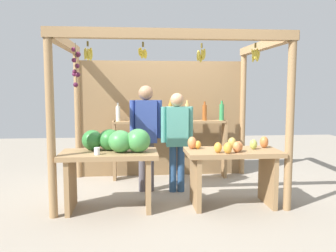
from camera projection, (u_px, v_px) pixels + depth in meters
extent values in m
plane|color=gray|center=(167.00, 191.00, 5.38)|extent=(12.00, 12.00, 0.00)
cylinder|color=#99754C|center=(51.00, 125.00, 4.15)|extent=(0.10, 0.10, 2.25)
cylinder|color=#99754C|center=(290.00, 123.00, 4.42)|extent=(0.10, 0.10, 2.25)
cylinder|color=#99754C|center=(78.00, 113.00, 6.10)|extent=(0.10, 0.10, 2.25)
cylinder|color=#99754C|center=(243.00, 112.00, 6.36)|extent=(0.10, 0.10, 2.25)
cube|color=#99754C|center=(174.00, 34.00, 4.17)|extent=(3.02, 0.12, 0.12)
cube|color=#99754C|center=(64.00, 43.00, 5.01)|extent=(0.12, 2.06, 0.12)
cube|color=#99754C|center=(264.00, 45.00, 5.28)|extent=(0.12, 2.06, 0.12)
cube|color=olive|center=(162.00, 119.00, 6.26)|extent=(2.92, 0.04, 2.02)
cylinder|color=brown|center=(143.00, 44.00, 4.27)|extent=(0.02, 0.02, 0.06)
ellipsoid|color=gold|center=(146.00, 55.00, 4.28)|extent=(0.04, 0.08, 0.11)
ellipsoid|color=gold|center=(144.00, 53.00, 4.30)|extent=(0.05, 0.05, 0.11)
ellipsoid|color=gold|center=(142.00, 54.00, 4.30)|extent=(0.05, 0.04, 0.11)
ellipsoid|color=gold|center=(140.00, 52.00, 4.28)|extent=(0.05, 0.06, 0.11)
ellipsoid|color=gold|center=(140.00, 52.00, 4.26)|extent=(0.05, 0.06, 0.11)
ellipsoid|color=gold|center=(143.00, 54.00, 4.25)|extent=(0.07, 0.04, 0.11)
ellipsoid|color=gold|center=(145.00, 54.00, 4.26)|extent=(0.05, 0.05, 0.11)
cylinder|color=brown|center=(255.00, 45.00, 4.37)|extent=(0.02, 0.02, 0.06)
ellipsoid|color=gold|center=(258.00, 56.00, 4.39)|extent=(0.04, 0.09, 0.15)
ellipsoid|color=gold|center=(256.00, 54.00, 4.40)|extent=(0.05, 0.05, 0.15)
ellipsoid|color=gold|center=(254.00, 57.00, 4.42)|extent=(0.06, 0.04, 0.15)
ellipsoid|color=gold|center=(253.00, 55.00, 4.39)|extent=(0.06, 0.08, 0.15)
ellipsoid|color=gold|center=(254.00, 54.00, 4.36)|extent=(0.07, 0.08, 0.15)
ellipsoid|color=gold|center=(255.00, 55.00, 4.35)|extent=(0.06, 0.04, 0.15)
ellipsoid|color=gold|center=(257.00, 55.00, 4.36)|extent=(0.07, 0.07, 0.15)
cylinder|color=brown|center=(88.00, 44.00, 4.20)|extent=(0.02, 0.02, 0.06)
ellipsoid|color=gold|center=(91.00, 54.00, 4.22)|extent=(0.04, 0.06, 0.15)
ellipsoid|color=gold|center=(89.00, 54.00, 4.23)|extent=(0.08, 0.06, 0.15)
ellipsoid|color=gold|center=(87.00, 54.00, 4.24)|extent=(0.09, 0.07, 0.15)
ellipsoid|color=gold|center=(85.00, 53.00, 4.21)|extent=(0.04, 0.09, 0.15)
ellipsoid|color=gold|center=(86.00, 55.00, 4.19)|extent=(0.09, 0.06, 0.15)
ellipsoid|color=gold|center=(89.00, 55.00, 4.18)|extent=(0.07, 0.05, 0.15)
cylinder|color=brown|center=(202.00, 46.00, 4.40)|extent=(0.02, 0.02, 0.06)
ellipsoid|color=gold|center=(204.00, 54.00, 4.41)|extent=(0.04, 0.09, 0.14)
ellipsoid|color=gold|center=(202.00, 57.00, 4.45)|extent=(0.07, 0.05, 0.15)
ellipsoid|color=gold|center=(198.00, 56.00, 4.43)|extent=(0.05, 0.06, 0.15)
ellipsoid|color=gold|center=(199.00, 56.00, 4.39)|extent=(0.05, 0.06, 0.15)
ellipsoid|color=gold|center=(203.00, 55.00, 4.39)|extent=(0.06, 0.05, 0.15)
cylinder|color=#4C422D|center=(76.00, 65.00, 4.37)|extent=(0.01, 0.01, 0.55)
sphere|color=#601E42|center=(74.00, 49.00, 4.37)|extent=(0.06, 0.06, 0.06)
sphere|color=#47142D|center=(78.00, 54.00, 4.39)|extent=(0.07, 0.07, 0.07)
sphere|color=#511938|center=(74.00, 60.00, 4.36)|extent=(0.06, 0.06, 0.06)
sphere|color=#511938|center=(77.00, 66.00, 4.40)|extent=(0.06, 0.06, 0.06)
sphere|color=#47142D|center=(75.00, 72.00, 4.39)|extent=(0.06, 0.06, 0.06)
sphere|color=#601E42|center=(74.00, 74.00, 4.40)|extent=(0.06, 0.06, 0.06)
sphere|color=#47142D|center=(78.00, 75.00, 4.38)|extent=(0.06, 0.06, 0.06)
sphere|color=#47142D|center=(76.00, 85.00, 4.39)|extent=(0.06, 0.06, 0.06)
cube|color=#99754C|center=(109.00, 154.00, 4.50)|extent=(1.22, 0.64, 0.06)
cube|color=#99754C|center=(71.00, 184.00, 4.49)|extent=(0.06, 0.58, 0.68)
cube|color=#99754C|center=(148.00, 182.00, 4.58)|extent=(0.06, 0.58, 0.68)
ellipsoid|color=#429347|center=(120.00, 141.00, 4.46)|extent=(0.42, 0.42, 0.28)
ellipsoid|color=#429347|center=(138.00, 141.00, 4.47)|extent=(0.31, 0.31, 0.30)
ellipsoid|color=#2D7533|center=(92.00, 140.00, 4.63)|extent=(0.29, 0.29, 0.26)
ellipsoid|color=#2D7533|center=(110.00, 140.00, 4.61)|extent=(0.41, 0.41, 0.28)
cylinder|color=white|center=(97.00, 151.00, 4.30)|extent=(0.07, 0.07, 0.09)
cube|color=#99754C|center=(233.00, 152.00, 4.65)|extent=(1.22, 0.64, 0.06)
cube|color=#99754C|center=(195.00, 181.00, 4.64)|extent=(0.06, 0.58, 0.68)
cube|color=#99754C|center=(268.00, 179.00, 4.73)|extent=(0.06, 0.58, 0.68)
ellipsoid|color=#CC7038|center=(264.00, 142.00, 4.81)|extent=(0.14, 0.14, 0.16)
ellipsoid|color=#E07F47|center=(239.00, 146.00, 4.53)|extent=(0.14, 0.14, 0.13)
ellipsoid|color=#E07F47|center=(192.00, 143.00, 4.72)|extent=(0.15, 0.15, 0.16)
ellipsoid|color=gold|center=(228.00, 148.00, 4.38)|extent=(0.14, 0.14, 0.14)
ellipsoid|color=#E07F47|center=(237.00, 147.00, 4.46)|extent=(0.14, 0.14, 0.14)
ellipsoid|color=#B79E47|center=(232.00, 142.00, 4.83)|extent=(0.14, 0.14, 0.14)
ellipsoid|color=#A8B24C|center=(253.00, 144.00, 4.69)|extent=(0.13, 0.13, 0.13)
ellipsoid|color=gold|center=(218.00, 148.00, 4.43)|extent=(0.11, 0.11, 0.13)
ellipsoid|color=gold|center=(198.00, 145.00, 4.72)|extent=(0.12, 0.12, 0.11)
cube|color=#99754C|center=(114.00, 151.00, 5.98)|extent=(0.05, 0.20, 1.00)
cube|color=#99754C|center=(224.00, 149.00, 6.15)|extent=(0.05, 0.20, 1.00)
cube|color=#99754C|center=(170.00, 122.00, 6.01)|extent=(1.89, 0.22, 0.04)
cylinder|color=silver|center=(118.00, 114.00, 5.92)|extent=(0.07, 0.07, 0.25)
cylinder|color=silver|center=(118.00, 105.00, 5.90)|extent=(0.03, 0.03, 0.06)
cylinder|color=gold|center=(135.00, 113.00, 5.94)|extent=(0.06, 0.06, 0.26)
cylinder|color=gold|center=(135.00, 104.00, 5.92)|extent=(0.03, 0.03, 0.06)
cylinder|color=gold|center=(153.00, 113.00, 5.97)|extent=(0.07, 0.07, 0.27)
cylinder|color=gold|center=(152.00, 103.00, 5.95)|extent=(0.03, 0.03, 0.06)
cylinder|color=gold|center=(170.00, 112.00, 5.99)|extent=(0.06, 0.06, 0.30)
cylinder|color=gold|center=(170.00, 102.00, 5.98)|extent=(0.03, 0.03, 0.06)
cylinder|color=#D8B266|center=(187.00, 112.00, 6.02)|extent=(0.07, 0.07, 0.29)
cylinder|color=#D8B266|center=(187.00, 102.00, 6.00)|extent=(0.03, 0.03, 0.06)
cylinder|color=#994C1E|center=(205.00, 113.00, 6.05)|extent=(0.07, 0.07, 0.27)
cylinder|color=#994C1E|center=(205.00, 103.00, 6.03)|extent=(0.03, 0.03, 0.06)
cylinder|color=#338C4C|center=(222.00, 112.00, 6.08)|extent=(0.08, 0.08, 0.28)
cylinder|color=#338C4C|center=(222.00, 102.00, 6.06)|extent=(0.04, 0.04, 0.06)
cylinder|color=#524D53|center=(142.00, 167.00, 5.33)|extent=(0.11, 0.11, 0.75)
cylinder|color=#524D53|center=(150.00, 167.00, 5.34)|extent=(0.11, 0.11, 0.75)
cube|color=#2D428C|center=(146.00, 121.00, 5.26)|extent=(0.32, 0.19, 0.63)
cylinder|color=#2D428C|center=(132.00, 119.00, 5.24)|extent=(0.08, 0.08, 0.57)
cylinder|color=#2D428C|center=(159.00, 119.00, 5.27)|extent=(0.08, 0.08, 0.57)
sphere|color=#997051|center=(146.00, 93.00, 5.21)|extent=(0.22, 0.22, 0.22)
cylinder|color=#2B4F7D|center=(173.00, 169.00, 5.30)|extent=(0.11, 0.11, 0.69)
cylinder|color=#2B4F7D|center=(181.00, 169.00, 5.32)|extent=(0.11, 0.11, 0.69)
cube|color=teal|center=(177.00, 126.00, 5.24)|extent=(0.32, 0.19, 0.59)
cylinder|color=teal|center=(164.00, 125.00, 5.22)|extent=(0.08, 0.08, 0.53)
cylinder|color=teal|center=(190.00, 124.00, 5.26)|extent=(0.08, 0.08, 0.53)
sphere|color=tan|center=(177.00, 100.00, 5.20)|extent=(0.20, 0.20, 0.20)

